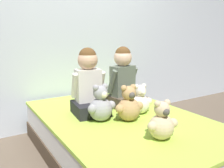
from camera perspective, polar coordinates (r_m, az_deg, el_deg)
The scene contains 9 objects.
ground_plane at distance 2.39m, azimuth 2.22°, elevation -17.00°, with size 14.00×14.00×0.00m, color brown.
wall_behind_bed at distance 3.05m, azimuth -9.34°, elevation 13.54°, with size 8.00×0.06×2.50m.
bed at distance 2.30m, azimuth 2.26°, elevation -12.62°, with size 1.31×1.98×0.40m.
child_on_left at distance 2.26m, azimuth -5.62°, elevation -0.12°, with size 0.35×0.36×0.63m.
child_on_right at distance 2.46m, azimuth 2.90°, elevation 0.66°, with size 0.37×0.42×0.63m.
teddy_bear_held_by_left_child at distance 2.09m, azimuth -2.73°, elevation -5.20°, with size 0.28×0.21×0.33m.
teddy_bear_held_by_right_child at distance 2.29m, azimuth 6.77°, elevation -4.10°, with size 0.24×0.18×0.29m.
teddy_bear_between_children at distance 2.09m, azimuth 3.99°, elevation -5.22°, with size 0.27×0.20×0.33m.
teddy_bear_at_foot_of_bed at distance 1.77m, azimuth 11.85°, elevation -9.15°, with size 0.24×0.19×0.30m.
Camera 1 is at (-1.18, -1.73, 1.16)m, focal length 38.00 mm.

